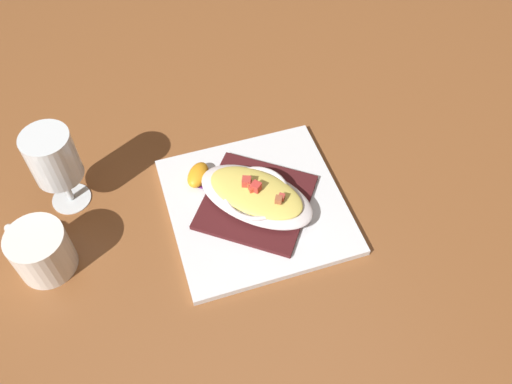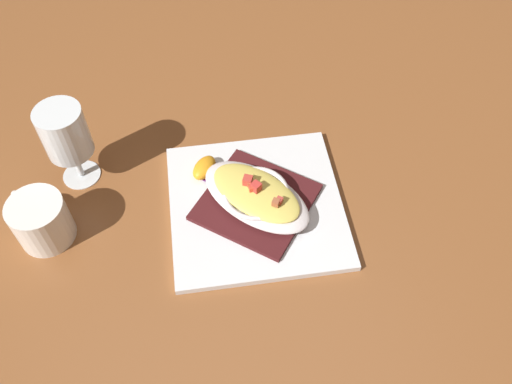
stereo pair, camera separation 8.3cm
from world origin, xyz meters
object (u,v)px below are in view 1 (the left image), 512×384
square_plate (256,205)px  stemmed_glass (54,160)px  gratin_dish (256,195)px  orange_garnish (199,175)px  coffee_mug (42,252)px

square_plate → stemmed_glass: (0.13, 0.27, 0.09)m
gratin_dish → orange_garnish: bearing=40.9°
square_plate → orange_garnish: (0.08, 0.07, 0.02)m
gratin_dish → coffee_mug: coffee_mug is taller
orange_garnish → stemmed_glass: stemmed_glass is taller
coffee_mug → square_plate: bearing=-92.8°
stemmed_glass → orange_garnish: bearing=-102.5°
gratin_dish → orange_garnish: gratin_dish is taller
square_plate → gratin_dish: bearing=-122.9°
gratin_dish → stemmed_glass: 0.31m
stemmed_glass → coffee_mug: bearing=154.3°
square_plate → coffee_mug: bearing=87.2°
gratin_dish → stemmed_glass: size_ratio=1.43×
square_plate → stemmed_glass: size_ratio=1.84×
square_plate → orange_garnish: orange_garnish is taller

